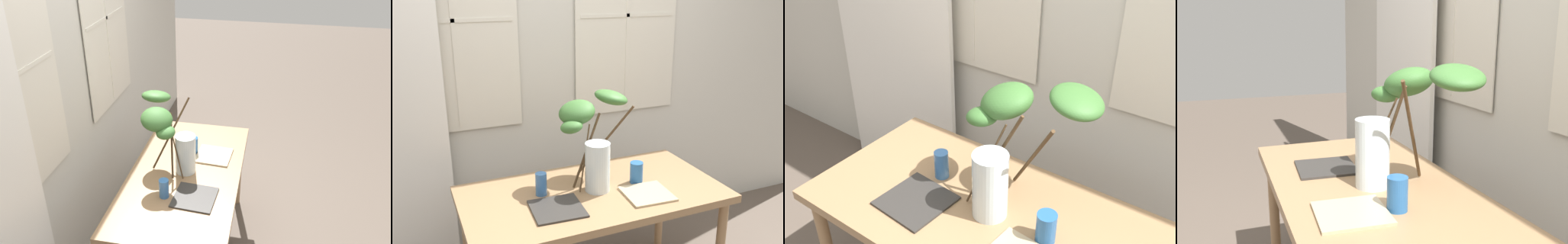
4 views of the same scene
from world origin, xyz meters
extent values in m
cube|color=beige|center=(0.00, 0.80, 1.38)|extent=(5.46, 0.12, 2.76)
cube|color=#93704C|center=(0.00, 0.00, 0.70)|extent=(1.44, 0.75, 0.04)
cylinder|color=#93704C|center=(-0.66, 0.32, 0.34)|extent=(0.05, 0.05, 0.68)
cylinder|color=silver|center=(0.03, 0.00, 0.86)|extent=(0.14, 0.14, 0.28)
cylinder|color=silver|center=(0.03, 0.00, 0.77)|extent=(0.12, 0.12, 0.09)
cylinder|color=#47331E|center=(0.00, 0.09, 0.93)|extent=(0.20, 0.06, 0.41)
ellipsoid|color=#38662D|center=(-0.02, 0.18, 1.13)|extent=(0.28, 0.26, 0.18)
cylinder|color=#47331E|center=(0.13, 0.12, 0.96)|extent=(0.27, 0.22, 0.45)
ellipsoid|color=#38662D|center=(0.23, 0.25, 1.18)|extent=(0.30, 0.29, 0.14)
cylinder|color=#47331E|center=(-0.03, 0.05, 0.91)|extent=(0.12, 0.12, 0.35)
ellipsoid|color=#38662D|center=(-0.08, 0.10, 1.08)|extent=(0.18, 0.18, 0.09)
cylinder|color=#386BAD|center=(-0.28, 0.07, 0.79)|extent=(0.06, 0.06, 0.13)
cylinder|color=#235693|center=(0.28, 0.00, 0.78)|extent=(0.08, 0.08, 0.12)
cube|color=#2D2B28|center=(-0.25, -0.12, 0.73)|extent=(0.28, 0.28, 0.01)
camera|label=1|loc=(-2.28, -0.54, 2.37)|focal=38.05mm
camera|label=2|loc=(-0.91, -2.00, 1.82)|focal=40.22mm
camera|label=3|loc=(0.79, -1.12, 1.96)|focal=41.88mm
camera|label=4|loc=(1.54, -0.57, 1.35)|focal=38.80mm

